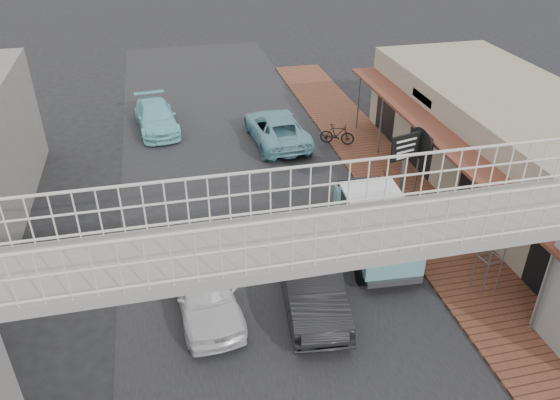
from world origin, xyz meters
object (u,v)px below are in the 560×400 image
angkot_van (377,222)px  motorcycle_far (337,134)px  arrow_sign (424,143)px  dark_sedan (311,280)px  street_clock (498,224)px  motorcycle_near (374,184)px  angkot_far (156,117)px  angkot_curb (276,128)px  white_hatchback (205,289)px

angkot_van → motorcycle_far: bearing=84.5°
arrow_sign → motorcycle_far: bearing=86.9°
dark_sedan → motorcycle_far: 11.47m
motorcycle_far → street_clock: size_ratio=0.57×
dark_sedan → motorcycle_near: 7.14m
angkot_far → motorcycle_far: angkot_far is taller
street_clock → angkot_far: bearing=112.0°
motorcycle_near → angkot_van: bearing=158.5°
angkot_curb → motorcycle_far: angkot_curb is taller
dark_sedan → arrow_sign: (5.57, 4.30, 2.08)m
arrow_sign → white_hatchback: bearing=-170.1°
dark_sedan → angkot_curb: 11.83m
street_clock → arrow_sign: arrow_sign is taller
angkot_far → arrow_sign: (9.79, -10.32, 2.21)m
street_clock → arrow_sign: size_ratio=0.86×
dark_sedan → street_clock: 5.86m
angkot_van → motorcycle_near: bearing=73.1°
angkot_far → angkot_van: (7.05, -12.84, 0.69)m
white_hatchback → arrow_sign: bearing=18.9°
white_hatchback → street_clock: street_clock is taller
white_hatchback → motorcycle_far: (7.58, 10.26, -0.14)m
motorcycle_near → street_clock: bearing=-169.9°
motorcycle_near → white_hatchback: bearing=124.7°
angkot_far → white_hatchback: bearing=-92.4°
motorcycle_near → motorcycle_far: size_ratio=1.02×
angkot_curb → angkot_van: 10.06m
angkot_van → arrow_sign: (2.74, 2.53, 1.52)m
arrow_sign → angkot_far: bearing=119.3°
motorcycle_near → dark_sedan: bearing=142.3°
angkot_van → motorcycle_far: (1.51, 8.85, -0.76)m
dark_sedan → motorcycle_far: size_ratio=2.93×
white_hatchback → dark_sedan: dark_sedan is taller
arrow_sign → motorcycle_near: bearing=117.8°
motorcycle_far → motorcycle_near: bearing=-153.5°
motorcycle_far → angkot_curb: bearing=95.0°
street_clock → arrow_sign: (0.04, 5.12, 0.32)m
angkot_curb → angkot_far: angkot_curb is taller
angkot_van → motorcycle_far: angkot_van is taller
angkot_far → arrow_sign: arrow_sign is taller
dark_sedan → street_clock: (5.53, -0.82, 1.76)m
dark_sedan → angkot_curb: dark_sedan is taller
dark_sedan → angkot_curb: bearing=88.5°
arrow_sign → street_clock: bearing=-104.5°
angkot_far → angkot_van: bearing=-67.6°
motorcycle_far → arrow_sign: (1.23, -6.32, 2.28)m
angkot_far → motorcycle_near: (8.55, -8.94, -0.13)m
angkot_far → arrow_sign: 14.39m
angkot_van → street_clock: street_clock is taller
motorcycle_far → street_clock: bearing=-147.5°
dark_sedan → arrow_sign: arrow_sign is taller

